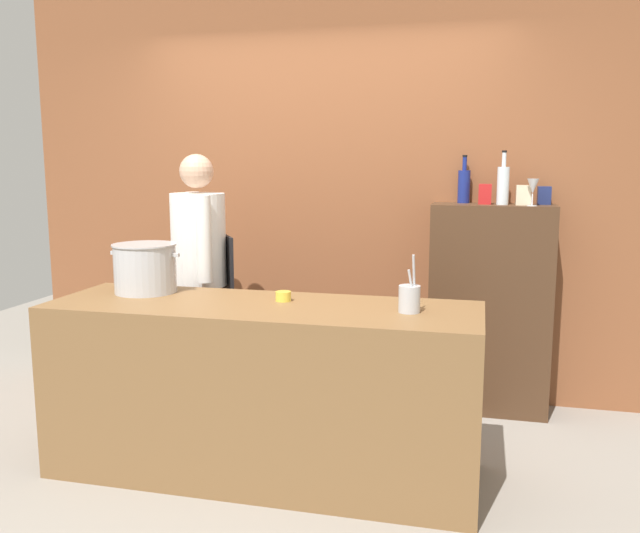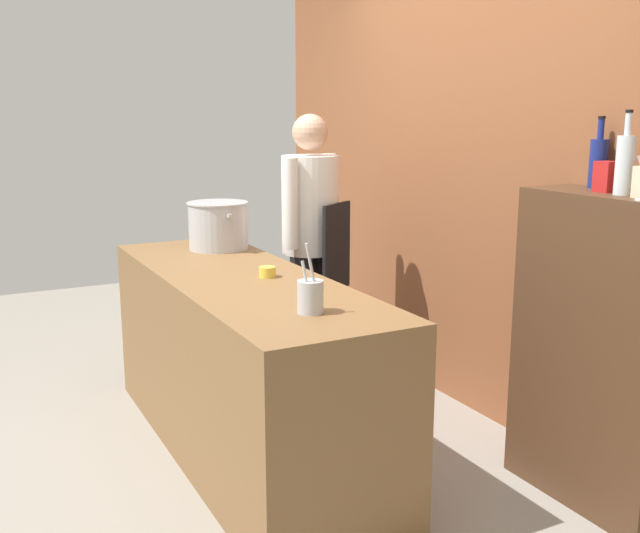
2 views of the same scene
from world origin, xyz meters
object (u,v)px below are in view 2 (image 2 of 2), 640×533
object	(u,v)px
wine_bottle_clear	(625,163)
spice_tin_red	(607,177)
stockpot_large	(218,225)
chef	(311,232)
wine_bottle_cobalt	(598,162)
butter_jar	(267,272)
utensil_crock	(310,296)

from	to	relation	value
wine_bottle_clear	spice_tin_red	distance (m)	0.13
stockpot_large	wine_bottle_clear	size ratio (longest dim) A/B	1.22
chef	stockpot_large	distance (m)	0.56
stockpot_large	wine_bottle_cobalt	bearing A→B (deg)	34.46
chef	butter_jar	bearing A→B (deg)	-161.97
chef	spice_tin_red	xyz separation A→B (m)	(1.73, 0.50, 0.45)
wine_bottle_cobalt	utensil_crock	bearing A→B (deg)	-98.87
wine_bottle_clear	wine_bottle_cobalt	bearing A→B (deg)	153.68
stockpot_large	butter_jar	xyz separation A→B (m)	(0.81, -0.04, -0.11)
butter_jar	wine_bottle_cobalt	bearing A→B (deg)	54.03
stockpot_large	utensil_crock	world-z (taller)	utensil_crock
wine_bottle_cobalt	spice_tin_red	xyz separation A→B (m)	(0.13, -0.09, -0.05)
utensil_crock	butter_jar	bearing A→B (deg)	171.09
stockpot_large	wine_bottle_cobalt	xyz separation A→B (m)	(1.67, 1.15, 0.43)
chef	spice_tin_red	bearing A→B (deg)	-106.52
butter_jar	spice_tin_red	bearing A→B (deg)	47.71
chef	wine_bottle_clear	world-z (taller)	wine_bottle_clear
wine_bottle_cobalt	chef	bearing A→B (deg)	-159.66
stockpot_large	wine_bottle_clear	world-z (taller)	wine_bottle_clear
stockpot_large	wine_bottle_cobalt	size ratio (longest dim) A/B	1.33
utensil_crock	wine_bottle_cobalt	distance (m)	1.40
stockpot_large	wine_bottle_clear	bearing A→B (deg)	28.27
chef	butter_jar	distance (m)	0.95
wine_bottle_clear	chef	bearing A→B (deg)	-165.57
stockpot_large	spice_tin_red	bearing A→B (deg)	30.25
chef	wine_bottle_cobalt	bearing A→B (deg)	-102.23
butter_jar	wine_bottle_clear	xyz separation A→B (m)	(1.10, 1.07, 0.55)
utensil_crock	wine_bottle_cobalt	bearing A→B (deg)	81.13
utensil_crock	wine_bottle_clear	world-z (taller)	wine_bottle_clear
chef	wine_bottle_clear	size ratio (longest dim) A/B	4.97
wine_bottle_cobalt	butter_jar	bearing A→B (deg)	-125.97
butter_jar	utensil_crock	bearing A→B (deg)	-8.91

